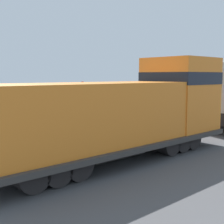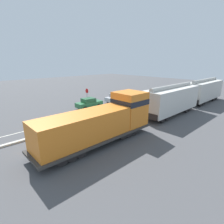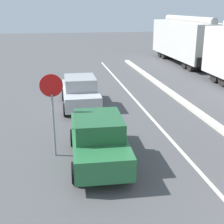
% 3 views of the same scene
% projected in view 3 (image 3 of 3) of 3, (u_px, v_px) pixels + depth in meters
% --- Properties ---
extents(lane_stripe, '(0.14, 36.00, 0.01)m').
position_uv_depth(lane_stripe, '(169.00, 137.00, 12.38)').
color(lane_stripe, silver).
rests_on(lane_stripe, ground).
extents(hopper_car_middle, '(2.90, 10.60, 4.18)m').
position_uv_depth(hopper_car_middle, '(186.00, 40.00, 28.25)').
color(hopper_car_middle, beige).
rests_on(hopper_car_middle, ground).
extents(parked_car_green, '(1.97, 4.27, 1.62)m').
position_uv_depth(parked_car_green, '(98.00, 138.00, 10.28)').
color(parked_car_green, '#286B3D').
rests_on(parked_car_green, ground).
extents(parked_car_silver, '(1.85, 4.21, 1.62)m').
position_uv_depth(parked_car_silver, '(80.00, 92.00, 15.92)').
color(parked_car_silver, '#B7BABF').
rests_on(parked_car_silver, ground).
extents(stop_sign, '(0.76, 0.08, 2.88)m').
position_uv_depth(stop_sign, '(52.00, 100.00, 10.29)').
color(stop_sign, gray).
rests_on(stop_sign, ground).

